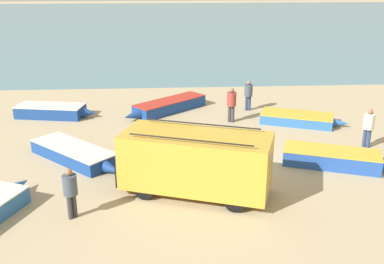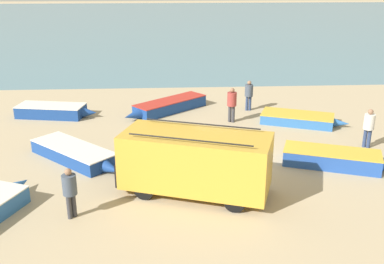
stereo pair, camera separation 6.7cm
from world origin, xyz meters
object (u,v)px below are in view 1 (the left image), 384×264
(fishing_rowboat_1, at_px, (167,106))
(fishing_rowboat_6, at_px, (76,154))
(fisherman_0, at_px, (369,125))
(fishing_rowboat_3, at_px, (336,158))
(fishing_rowboat_5, at_px, (53,111))
(fisherman_2, at_px, (70,189))
(fisherman_1, at_px, (248,93))
(fisherman_3, at_px, (232,102))
(fishing_rowboat_2, at_px, (299,119))
(parked_van, at_px, (195,161))

(fishing_rowboat_1, relative_size, fishing_rowboat_6, 1.09)
(fishing_rowboat_6, bearing_deg, fisherman_0, 46.45)
(fishing_rowboat_1, bearing_deg, fishing_rowboat_3, 90.50)
(fishing_rowboat_5, height_order, fisherman_2, fisherman_2)
(fisherman_0, bearing_deg, fisherman_1, -103.27)
(fishing_rowboat_3, distance_m, fisherman_2, 10.27)
(fishing_rowboat_6, bearing_deg, fisherman_3, 75.86)
(fishing_rowboat_2, distance_m, fisherman_2, 13.00)
(fishing_rowboat_5, relative_size, fisherman_1, 2.60)
(fishing_rowboat_1, relative_size, fishing_rowboat_3, 1.01)
(fishing_rowboat_2, xyz_separation_m, fisherman_0, (2.02, -3.36, 0.80))
(fishing_rowboat_1, distance_m, fisherman_1, 4.51)
(fishing_rowboat_1, distance_m, fisherman_0, 10.44)
(parked_van, height_order, fishing_rowboat_3, parked_van)
(fishing_rowboat_2, xyz_separation_m, fishing_rowboat_3, (-0.05, -5.23, 0.07))
(parked_van, height_order, fisherman_2, parked_van)
(parked_van, relative_size, fisherman_2, 3.26)
(fishing_rowboat_3, relative_size, fisherman_1, 2.72)
(parked_van, height_order, fishing_rowboat_6, parked_van)
(fishing_rowboat_5, relative_size, fisherman_0, 2.49)
(fisherman_2, height_order, fisherman_3, fisherman_3)
(fishing_rowboat_1, xyz_separation_m, fishing_rowboat_6, (-3.81, -6.47, -0.03))
(fisherman_0, distance_m, fisherman_1, 7.13)
(fishing_rowboat_1, relative_size, fishing_rowboat_2, 1.05)
(fishing_rowboat_2, bearing_deg, fishing_rowboat_6, -137.27)
(fishing_rowboat_2, xyz_separation_m, fishing_rowboat_6, (-10.44, -4.02, 0.03))
(fisherman_1, relative_size, fisherman_3, 0.93)
(fishing_rowboat_3, distance_m, fishing_rowboat_6, 10.46)
(parked_van, distance_m, fisherman_1, 10.23)
(fishing_rowboat_1, distance_m, fishing_rowboat_2, 7.07)
(fisherman_3, bearing_deg, fishing_rowboat_5, 106.17)
(fishing_rowboat_1, height_order, fisherman_1, fisherman_1)
(parked_van, xyz_separation_m, fishing_rowboat_1, (-0.87, 9.60, -0.89))
(fishing_rowboat_2, bearing_deg, fisherman_0, -37.33)
(parked_van, relative_size, fishing_rowboat_6, 1.30)
(fishing_rowboat_6, relative_size, fisherman_1, 2.52)
(fishing_rowboat_1, height_order, fishing_rowboat_2, fishing_rowboat_1)
(fishing_rowboat_5, bearing_deg, fisherman_1, 13.06)
(fishing_rowboat_2, height_order, fisherman_1, fisherman_1)
(fishing_rowboat_3, bearing_deg, parked_van, -141.13)
(parked_van, bearing_deg, fishing_rowboat_1, -65.64)
(fishing_rowboat_3, bearing_deg, fishing_rowboat_1, 150.87)
(fisherman_2, bearing_deg, fishing_rowboat_2, -94.30)
(fisherman_3, bearing_deg, fishing_rowboat_6, 147.60)
(fishing_rowboat_3, height_order, fisherman_0, fisherman_0)
(parked_van, distance_m, fishing_rowboat_2, 9.24)
(fisherman_3, bearing_deg, fishing_rowboat_1, 83.63)
(fishing_rowboat_1, height_order, fisherman_2, fisherman_2)
(fishing_rowboat_2, bearing_deg, fishing_rowboat_3, -68.87)
(fishing_rowboat_6, relative_size, fisherman_2, 2.51)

